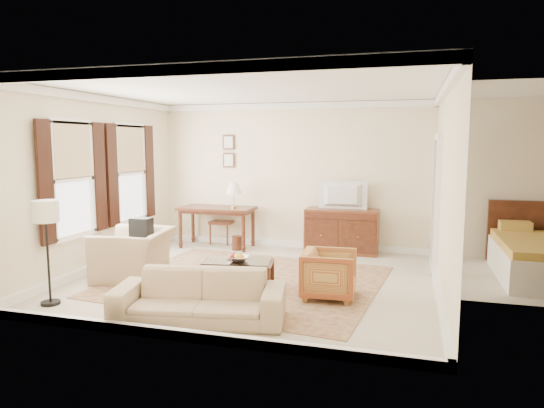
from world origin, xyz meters
The scene contains 20 objects.
room_shell centered at (0.00, 0.00, 2.47)m, with size 5.51×5.01×2.91m.
window_front centered at (-2.70, -0.70, 1.55)m, with size 0.12×1.56×1.80m, color #CCB284, non-canonical shape.
window_rear centered at (-2.70, 0.90, 1.55)m, with size 0.12×1.56×1.80m, color #CCB284, non-canonical shape.
doorway centered at (2.71, 1.50, 1.08)m, with size 0.10×1.12×2.25m, color white, non-canonical shape.
rug centered at (-0.06, -0.16, 0.01)m, with size 3.90×3.34×0.01m, color brown.
writing_desk centered at (-1.45, 2.02, 0.71)m, with size 1.50×0.75×0.82m.
desk_chair centered at (-1.48, 2.37, 0.53)m, with size 0.45×0.45×1.05m, color brown, non-canonical shape.
desk_lamp centered at (-1.08, 2.02, 1.07)m, with size 0.32×0.32×0.50m, color silver, non-canonical shape.
framed_prints centered at (-1.35, 2.47, 1.94)m, with size 0.25×0.04×0.68m, color #532617, non-canonical shape.
sideboard centered at (1.05, 2.20, 0.42)m, with size 1.38×0.53×0.85m, color brown.
tv centered at (1.05, 2.18, 1.29)m, with size 0.88×0.51×0.12m, color black.
coffee_table centered at (-0.07, -0.57, 0.32)m, with size 1.09×0.74×0.43m.
fruit_bowl centered at (-0.04, -0.60, 0.48)m, with size 0.42×0.42×0.10m, color silver.
book_a centered at (-0.28, -0.62, 0.17)m, with size 0.28×0.04×0.38m, color brown.
book_b centered at (0.17, -0.60, 0.16)m, with size 0.28×0.03×0.38m, color brown.
striped_armchair centered at (1.27, -0.60, 0.36)m, with size 0.71×0.66×0.73m, color brown.
club_armchair centered at (-1.84, -0.45, 0.51)m, with size 1.17×0.76×1.02m, color tan.
backpack centered at (-1.77, -0.32, 0.76)m, with size 0.32×0.22×0.40m, color black.
sofa centered at (-0.08, -1.87, 0.39)m, with size 2.01×0.59×0.79m, color tan.
floor_lamp centered at (-2.21, -1.87, 1.14)m, with size 0.34×0.34×1.38m.
Camera 1 is at (2.27, -6.99, 2.11)m, focal length 32.00 mm.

